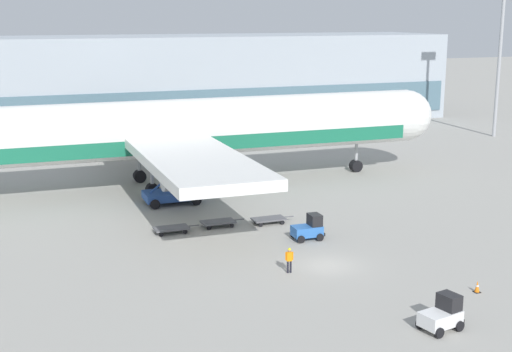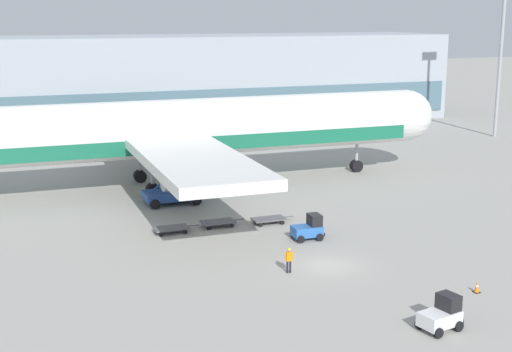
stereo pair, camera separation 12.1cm
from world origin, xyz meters
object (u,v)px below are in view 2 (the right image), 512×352
(airplane_main, at_px, (177,130))
(traffic_cone_near, at_px, (477,287))
(baggage_dolly_third, at_px, (269,219))
(scissor_lift_loader, at_px, (172,183))
(baggage_tug_mid, at_px, (442,315))
(baggage_dolly_lead, at_px, (172,228))
(baggage_dolly_second, at_px, (218,222))
(baggage_tug_foreground, at_px, (309,228))
(ground_crew_near, at_px, (289,258))
(light_mast, at_px, (502,37))

(airplane_main, bearing_deg, traffic_cone_near, -72.48)
(baggage_dolly_third, bearing_deg, traffic_cone_near, -70.34)
(airplane_main, distance_m, scissor_lift_loader, 7.74)
(baggage_tug_mid, relative_size, baggage_dolly_third, 0.73)
(baggage_dolly_lead, xyz_separation_m, baggage_dolly_second, (4.09, 0.40, 0.00))
(baggage_dolly_third, bearing_deg, baggage_dolly_lead, 177.55)
(airplane_main, height_order, baggage_dolly_lead, airplane_main)
(baggage_tug_foreground, distance_m, baggage_dolly_third, 5.27)
(ground_crew_near, bearing_deg, baggage_tug_foreground, -114.74)
(light_mast, height_order, traffic_cone_near, light_mast)
(scissor_lift_loader, bearing_deg, baggage_dolly_third, -56.91)
(traffic_cone_near, bearing_deg, baggage_dolly_third, 110.38)
(baggage_tug_mid, xyz_separation_m, baggage_dolly_third, (-1.71, 22.68, -0.49))
(baggage_dolly_lead, distance_m, baggage_dolly_third, 8.38)
(baggage_dolly_second, xyz_separation_m, ground_crew_near, (1.36, -12.08, 0.67))
(baggage_dolly_lead, bearing_deg, traffic_cone_near, -51.87)
(baggage_dolly_lead, bearing_deg, ground_crew_near, -65.73)
(airplane_main, xyz_separation_m, ground_crew_near, (1.03, -27.12, -4.78))
(baggage_dolly_third, height_order, ground_crew_near, ground_crew_near)
(airplane_main, bearing_deg, baggage_tug_mid, -81.68)
(baggage_tug_mid, xyz_separation_m, baggage_dolly_second, (-6.00, 23.32, -0.49))
(baggage_dolly_lead, bearing_deg, light_mast, 27.62)
(scissor_lift_loader, xyz_separation_m, baggage_dolly_lead, (-2.24, -9.13, -1.53))
(baggage_dolly_lead, xyz_separation_m, traffic_cone_near, (15.37, -19.08, -0.00))
(scissor_lift_loader, height_order, ground_crew_near, scissor_lift_loader)
(airplane_main, xyz_separation_m, scissor_lift_loader, (-2.18, -6.30, -3.92))
(baggage_dolly_lead, bearing_deg, baggage_dolly_third, -2.45)
(light_mast, bearing_deg, scissor_lift_loader, -158.75)
(light_mast, bearing_deg, baggage_tug_foreground, -142.27)
(baggage_tug_foreground, distance_m, ground_crew_near, 7.73)
(baggage_tug_mid, bearing_deg, baggage_tug_foreground, 78.26)
(airplane_main, distance_m, ground_crew_near, 27.56)
(airplane_main, xyz_separation_m, baggage_tug_mid, (5.67, -38.36, -4.96))
(traffic_cone_near, bearing_deg, baggage_dolly_lead, 128.85)
(ground_crew_near, bearing_deg, baggage_dolly_lead, -55.40)
(baggage_tug_mid, height_order, baggage_dolly_third, baggage_tug_mid)
(light_mast, bearing_deg, traffic_cone_near, -129.11)
(scissor_lift_loader, xyz_separation_m, baggage_tug_foreground, (7.57, -14.43, -1.04))
(light_mast, bearing_deg, baggage_dolly_lead, -151.66)
(traffic_cone_near, bearing_deg, scissor_lift_loader, 114.96)
(baggage_tug_mid, bearing_deg, ground_crew_near, 99.78)
(ground_crew_near, xyz_separation_m, traffic_cone_near, (9.92, -7.39, -0.68))
(baggage_dolly_second, height_order, ground_crew_near, ground_crew_near)
(baggage_dolly_second, bearing_deg, baggage_tug_mid, -76.30)
(baggage_tug_foreground, bearing_deg, baggage_dolly_third, 106.33)
(scissor_lift_loader, height_order, baggage_dolly_second, scissor_lift_loader)
(airplane_main, height_order, baggage_tug_mid, airplane_main)
(scissor_lift_loader, xyz_separation_m, baggage_tug_mid, (7.85, -32.06, -1.04))
(airplane_main, distance_m, baggage_tug_mid, 39.10)
(scissor_lift_loader, bearing_deg, baggage_tug_foreground, -62.41)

